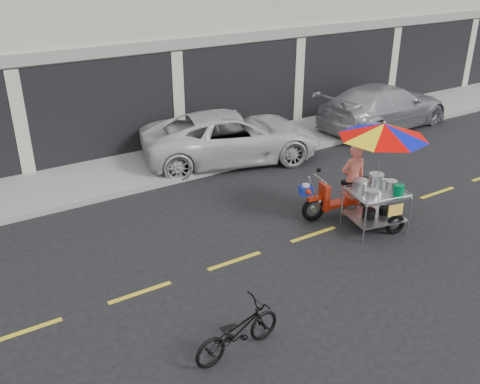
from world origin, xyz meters
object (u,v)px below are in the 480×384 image
near_bicycle (237,331)px  food_vendor_rig (370,159)px  silver_pickup (384,106)px  white_pickup (231,137)px

near_bicycle → food_vendor_rig: food_vendor_rig is taller
silver_pickup → food_vendor_rig: bearing=125.8°
near_bicycle → food_vendor_rig: (4.64, 2.08, 1.13)m
food_vendor_rig → white_pickup: bearing=107.5°
silver_pickup → near_bicycle: size_ratio=3.31×
silver_pickup → food_vendor_rig: 7.15m
white_pickup → food_vendor_rig: bearing=-159.1°
white_pickup → near_bicycle: white_pickup is taller
silver_pickup → white_pickup: bearing=83.0°
near_bicycle → food_vendor_rig: 5.21m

